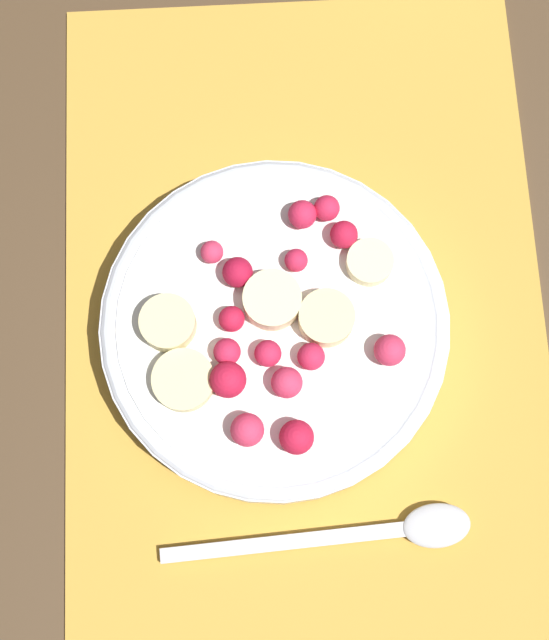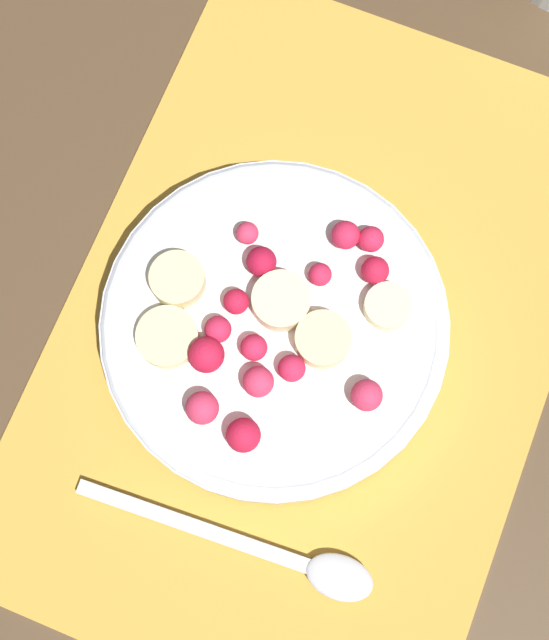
# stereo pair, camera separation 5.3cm
# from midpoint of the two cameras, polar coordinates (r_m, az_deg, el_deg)

# --- Properties ---
(ground_plane) EXTENTS (3.00, 3.00, 0.00)m
(ground_plane) POSITION_cam_midpoint_polar(r_m,az_deg,el_deg) (0.58, 4.91, -1.24)
(ground_plane) COLOR #4C3823
(placemat) EXTENTS (0.46, 0.31, 0.01)m
(placemat) POSITION_cam_midpoint_polar(r_m,az_deg,el_deg) (0.57, 4.94, -1.17)
(placemat) COLOR gold
(placemat) RESTS_ON ground_plane
(fruit_bowl) EXTENTS (0.21, 0.21, 0.05)m
(fruit_bowl) POSITION_cam_midpoint_polar(r_m,az_deg,el_deg) (0.55, 2.66, -1.07)
(fruit_bowl) COLOR silver
(fruit_bowl) RESTS_ON placemat
(spoon) EXTENTS (0.03, 0.19, 0.01)m
(spoon) POSITION_cam_midpoint_polar(r_m,az_deg,el_deg) (0.55, 3.34, -15.53)
(spoon) COLOR silver
(spoon) RESTS_ON placemat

